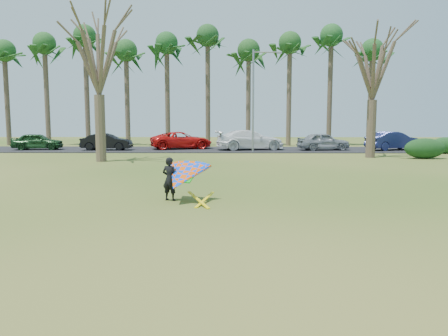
{
  "coord_description": "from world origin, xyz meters",
  "views": [
    {
      "loc": [
        0.2,
        -12.53,
        2.79
      ],
      "look_at": [
        0.0,
        2.0,
        1.1
      ],
      "focal_mm": 35.0,
      "sensor_mm": 36.0,
      "label": 1
    }
  ],
  "objects_px": {
    "streetlight": "(255,96)",
    "kite_flyer": "(181,177)",
    "bare_tree_left": "(98,50)",
    "car_5": "(393,141)",
    "bare_tree_right": "(374,62)",
    "car_4": "(323,141)",
    "car_1": "(107,142)",
    "car_0": "(38,141)",
    "car_3": "(250,140)",
    "car_2": "(181,140)"
  },
  "relations": [
    {
      "from": "car_3",
      "to": "car_1",
      "type": "bearing_deg",
      "value": 81.92
    },
    {
      "from": "car_2",
      "to": "car_4",
      "type": "distance_m",
      "value": 12.16
    },
    {
      "from": "car_0",
      "to": "car_1",
      "type": "distance_m",
      "value": 6.03
    },
    {
      "from": "streetlight",
      "to": "car_4",
      "type": "xyz_separation_m",
      "value": [
        5.87,
        2.2,
        -3.67
      ]
    },
    {
      "from": "car_2",
      "to": "car_3",
      "type": "relative_size",
      "value": 0.93
    },
    {
      "from": "streetlight",
      "to": "car_5",
      "type": "xyz_separation_m",
      "value": [
        11.77,
        2.39,
        -3.63
      ]
    },
    {
      "from": "bare_tree_right",
      "to": "car_4",
      "type": "relative_size",
      "value": 2.14
    },
    {
      "from": "car_0",
      "to": "car_3",
      "type": "distance_m",
      "value": 18.1
    },
    {
      "from": "bare_tree_left",
      "to": "car_4",
      "type": "xyz_separation_m",
      "value": [
        16.03,
        9.2,
        -6.12
      ]
    },
    {
      "from": "car_1",
      "to": "car_5",
      "type": "xyz_separation_m",
      "value": [
        24.11,
        0.37,
        0.08
      ]
    },
    {
      "from": "car_1",
      "to": "car_5",
      "type": "bearing_deg",
      "value": -89.28
    },
    {
      "from": "car_5",
      "to": "bare_tree_right",
      "type": "bearing_deg",
      "value": 128.5
    },
    {
      "from": "car_0",
      "to": "car_1",
      "type": "bearing_deg",
      "value": -100.24
    },
    {
      "from": "bare_tree_right",
      "to": "car_2",
      "type": "distance_m",
      "value": 16.96
    },
    {
      "from": "car_0",
      "to": "car_2",
      "type": "bearing_deg",
      "value": -91.25
    },
    {
      "from": "car_1",
      "to": "car_2",
      "type": "relative_size",
      "value": 0.79
    },
    {
      "from": "streetlight",
      "to": "kite_flyer",
      "type": "bearing_deg",
      "value": -99.96
    },
    {
      "from": "bare_tree_left",
      "to": "car_4",
      "type": "relative_size",
      "value": 2.25
    },
    {
      "from": "bare_tree_left",
      "to": "bare_tree_right",
      "type": "distance_m",
      "value": 18.25
    },
    {
      "from": "streetlight",
      "to": "kite_flyer",
      "type": "distance_m",
      "value": 20.92
    },
    {
      "from": "streetlight",
      "to": "car_2",
      "type": "distance_m",
      "value": 8.03
    },
    {
      "from": "car_2",
      "to": "car_0",
      "type": "bearing_deg",
      "value": 76.03
    },
    {
      "from": "bare_tree_left",
      "to": "car_5",
      "type": "distance_m",
      "value": 24.62
    },
    {
      "from": "car_3",
      "to": "car_4",
      "type": "xyz_separation_m",
      "value": [
        6.13,
        -0.35,
        -0.1
      ]
    },
    {
      "from": "car_3",
      "to": "kite_flyer",
      "type": "bearing_deg",
      "value": 161.11
    },
    {
      "from": "bare_tree_left",
      "to": "car_5",
      "type": "relative_size",
      "value": 2.07
    },
    {
      "from": "kite_flyer",
      "to": "car_3",
      "type": "bearing_deg",
      "value": 81.77
    },
    {
      "from": "car_4",
      "to": "kite_flyer",
      "type": "height_order",
      "value": "kite_flyer"
    },
    {
      "from": "car_3",
      "to": "kite_flyer",
      "type": "xyz_separation_m",
      "value": [
        -3.3,
        -22.85,
        -0.05
      ]
    },
    {
      "from": "bare_tree_left",
      "to": "car_5",
      "type": "xyz_separation_m",
      "value": [
        21.93,
        9.39,
        -6.08
      ]
    },
    {
      "from": "car_4",
      "to": "kite_flyer",
      "type": "xyz_separation_m",
      "value": [
        -9.44,
        -22.49,
        0.05
      ]
    },
    {
      "from": "car_2",
      "to": "car_5",
      "type": "bearing_deg",
      "value": -113.03
    },
    {
      "from": "car_1",
      "to": "streetlight",
      "type": "bearing_deg",
      "value": -99.43
    },
    {
      "from": "car_4",
      "to": "car_5",
      "type": "distance_m",
      "value": 5.9
    },
    {
      "from": "car_3",
      "to": "car_4",
      "type": "distance_m",
      "value": 6.14
    },
    {
      "from": "car_4",
      "to": "car_5",
      "type": "relative_size",
      "value": 0.92
    },
    {
      "from": "car_0",
      "to": "car_1",
      "type": "height_order",
      "value": "car_0"
    },
    {
      "from": "streetlight",
      "to": "car_1",
      "type": "distance_m",
      "value": 13.04
    },
    {
      "from": "bare_tree_right",
      "to": "streetlight",
      "type": "distance_m",
      "value": 9.05
    },
    {
      "from": "bare_tree_right",
      "to": "kite_flyer",
      "type": "height_order",
      "value": "bare_tree_right"
    },
    {
      "from": "car_0",
      "to": "kite_flyer",
      "type": "distance_m",
      "value": 27.08
    },
    {
      "from": "streetlight",
      "to": "car_0",
      "type": "xyz_separation_m",
      "value": [
        -18.36,
        2.39,
        -3.7
      ]
    },
    {
      "from": "car_2",
      "to": "car_3",
      "type": "bearing_deg",
      "value": -118.72
    },
    {
      "from": "bare_tree_left",
      "to": "car_1",
      "type": "xyz_separation_m",
      "value": [
        -2.18,
        9.01,
        -6.16
      ]
    },
    {
      "from": "bare_tree_right",
      "to": "car_0",
      "type": "xyz_separation_m",
      "value": [
        -26.2,
        6.39,
        -5.8
      ]
    },
    {
      "from": "bare_tree_left",
      "to": "kite_flyer",
      "type": "xyz_separation_m",
      "value": [
        6.6,
        -13.29,
        -6.08
      ]
    },
    {
      "from": "car_5",
      "to": "car_2",
      "type": "bearing_deg",
      "value": 66.46
    },
    {
      "from": "car_2",
      "to": "car_1",
      "type": "bearing_deg",
      "value": 84.62
    },
    {
      "from": "streetlight",
      "to": "car_0",
      "type": "bearing_deg",
      "value": 172.59
    },
    {
      "from": "car_0",
      "to": "car_3",
      "type": "xyz_separation_m",
      "value": [
        18.1,
        0.17,
        0.13
      ]
    }
  ]
}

